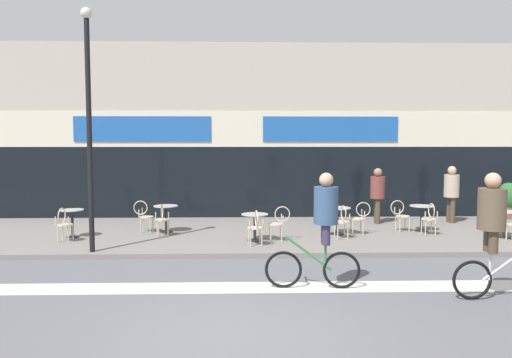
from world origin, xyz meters
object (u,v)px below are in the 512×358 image
object	(u,v)px
cafe_chair_2_near	(256,225)
cafe_chair_4_near	(430,217)
bistro_table_0	(72,218)
bistro_table_5	(504,219)
cafe_chair_0_near	(64,222)
cafe_chair_1_side	(144,214)
lamp_post	(89,114)
cafe_chair_1_near	(163,217)
cafe_chair_3_near	(342,219)
planter_pot	(508,199)
cyclist_1	(494,225)
bistro_table_3	(337,215)
bistro_table_2	(255,222)
pedestrian_far_end	(451,189)
cafe_chair_2_side	(279,221)
cyclist_0	(323,222)
bistro_table_4	(422,213)
cafe_chair_4_side	(400,213)
pedestrian_near_end	(378,191)
bistro_table_1	(166,213)
cafe_chair_3_side	(360,216)

from	to	relation	value
cafe_chair_2_near	cafe_chair_4_near	distance (m)	5.00
bistro_table_0	bistro_table_5	distance (m)	11.65
cafe_chair_0_near	cafe_chair_2_near	size ratio (longest dim) A/B	1.00
cafe_chair_1_side	cafe_chair_4_near	xyz separation A→B (m)	(7.99, -0.69, 0.00)
lamp_post	bistro_table_0	bearing A→B (deg)	120.69
cafe_chair_0_near	cafe_chair_1_near	bearing A→B (deg)	-66.97
cafe_chair_3_near	planter_pot	xyz separation A→B (m)	(6.24, 3.27, 0.15)
bistro_table_0	cafe_chair_2_near	bearing A→B (deg)	-13.84
bistro_table_5	planter_pot	size ratio (longest dim) A/B	0.59
bistro_table_5	cyclist_1	world-z (taller)	cyclist_1
bistro_table_3	cafe_chair_2_near	distance (m)	2.74
bistro_table_2	pedestrian_far_end	xyz separation A→B (m)	(6.32, 2.71, 0.57)
cafe_chair_1_near	cafe_chair_0_near	bearing A→B (deg)	103.88
bistro_table_0	cafe_chair_2_near	size ratio (longest dim) A/B	0.84
cafe_chair_2_near	cafe_chair_2_side	distance (m)	0.88
cafe_chair_1_near	cafe_chair_3_near	world-z (taller)	same
bistro_table_5	cyclist_0	distance (m)	6.97
lamp_post	bistro_table_2	bearing A→B (deg)	17.07
bistro_table_3	bistro_table_2	bearing A→B (deg)	-160.10
cyclist_1	cafe_chair_1_near	bearing A→B (deg)	141.39
cafe_chair_3_near	bistro_table_4	bearing A→B (deg)	-74.27
cafe_chair_4_side	planter_pot	bearing A→B (deg)	20.12
cafe_chair_1_near	pedestrian_near_end	world-z (taller)	pedestrian_near_end
lamp_post	pedestrian_far_end	bearing A→B (deg)	20.96
planter_pot	cafe_chair_2_near	bearing A→B (deg)	-154.36
cafe_chair_0_near	cafe_chair_3_near	world-z (taller)	same
cafe_chair_1_side	cyclist_0	world-z (taller)	cyclist_0
bistro_table_2	cafe_chair_4_side	bearing A→B (deg)	16.57
bistro_table_4	bistro_table_5	size ratio (longest dim) A/B	1.04
cafe_chair_0_near	cyclist_1	distance (m)	10.00
bistro_table_4	bistro_table_5	bearing A→B (deg)	-27.76
cafe_chair_0_near	lamp_post	xyz separation A→B (m)	(1.06, -1.15, 2.70)
cafe_chair_1_near	cafe_chair_2_near	xyz separation A→B (m)	(2.52, -1.33, 0.00)
bistro_table_2	cafe_chair_3_near	bearing A→B (deg)	5.32
bistro_table_0	cafe_chair_0_near	bearing A→B (deg)	-90.72
bistro_table_2	planter_pot	size ratio (longest dim) A/B	0.58
cafe_chair_4_near	cyclist_1	world-z (taller)	cyclist_1
bistro_table_5	cafe_chair_1_near	world-z (taller)	cafe_chair_1_near
bistro_table_2	pedestrian_far_end	distance (m)	6.90
cafe_chair_4_side	cyclist_0	world-z (taller)	cyclist_0
cafe_chair_1_near	lamp_post	world-z (taller)	lamp_post
bistro_table_3	cafe_chair_2_side	distance (m)	1.90
bistro_table_0	cyclist_1	size ratio (longest dim) A/B	0.35
cafe_chair_2_near	cafe_chair_4_near	xyz separation A→B (m)	(4.84, 1.27, 0.00)
cafe_chair_0_near	planter_pot	distance (m)	13.95
cafe_chair_1_side	pedestrian_far_end	bearing A→B (deg)	13.02
bistro_table_1	bistro_table_3	world-z (taller)	bistro_table_1
bistro_table_1	cafe_chair_3_side	size ratio (longest dim) A/B	0.84
bistro_table_3	pedestrian_near_end	size ratio (longest dim) A/B	0.43
cafe_chair_2_near	cyclist_0	size ratio (longest dim) A/B	0.42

